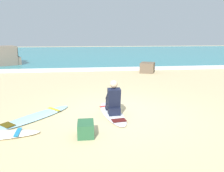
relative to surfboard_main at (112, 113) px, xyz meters
The scene contains 9 objects.
ground_plane 0.30m from the surfboard_main, ahead, with size 80.00×80.00×0.00m, color #CCB584.
sea 21.95m from the surfboard_main, 89.23° to the left, with size 80.00×28.00×0.10m, color teal.
breaking_foam 8.25m from the surfboard_main, 87.96° to the left, with size 80.00×0.90×0.11m, color white.
surfboard_main is the anchor object (origin of this frame).
surfer_seated 0.41m from the surfboard_main, 74.42° to the right, with size 0.39×0.72×0.95m.
surfboard_spare_near 2.14m from the surfboard_main, behind, with size 2.00×2.10×0.08m.
rock_outcrop_distant 13.32m from the surfboard_main, 121.46° to the left, with size 4.19×3.14×1.46m.
shoreline_rock 7.52m from the surfboard_main, 66.31° to the left, with size 0.95×0.80×0.60m, color brown.
beach_bag 1.49m from the surfboard_main, 120.76° to the right, with size 0.36×0.48×0.32m, color #285B38.
Camera 1 is at (-1.04, -5.89, 2.20)m, focal length 35.16 mm.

